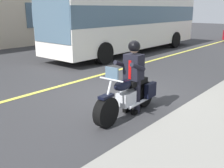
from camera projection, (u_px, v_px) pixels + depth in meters
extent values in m
plane|color=#333335|center=(115.00, 96.00, 7.53)|extent=(80.00, 80.00, 0.00)
cube|color=#E5DB4C|center=(69.00, 84.00, 8.77)|extent=(60.00, 0.16, 0.01)
cylinder|color=black|center=(106.00, 112.00, 5.52)|extent=(0.67, 0.24, 0.66)
cylinder|color=black|center=(144.00, 94.00, 6.71)|extent=(0.67, 0.24, 0.66)
cube|color=silver|center=(127.00, 98.00, 6.11)|extent=(0.57, 0.31, 0.32)
ellipsoid|color=black|center=(123.00, 85.00, 5.85)|extent=(0.57, 0.31, 0.24)
cube|color=black|center=(136.00, 82.00, 6.28)|extent=(0.71, 0.32, 0.12)
cube|color=black|center=(150.00, 90.00, 6.50)|extent=(0.41, 0.14, 0.36)
cube|color=black|center=(135.00, 87.00, 6.75)|extent=(0.41, 0.14, 0.36)
cylinder|color=silver|center=(107.00, 100.00, 5.46)|extent=(0.35, 0.07, 0.76)
cylinder|color=silver|center=(111.00, 80.00, 5.47)|extent=(0.07, 0.60, 0.04)
cube|color=black|center=(106.00, 96.00, 5.42)|extent=(0.37, 0.18, 0.06)
cylinder|color=silver|center=(140.00, 102.00, 6.29)|extent=(0.90, 0.13, 0.08)
cube|color=slate|center=(112.00, 74.00, 5.45)|extent=(0.06, 0.32, 0.28)
cylinder|color=black|center=(137.00, 96.00, 6.23)|extent=(0.14, 0.14, 0.84)
cube|color=black|center=(136.00, 111.00, 6.28)|extent=(0.27, 0.12, 0.10)
cylinder|color=black|center=(129.00, 94.00, 6.37)|extent=(0.14, 0.14, 0.84)
cube|color=black|center=(127.00, 109.00, 6.42)|extent=(0.27, 0.12, 0.10)
cube|color=black|center=(134.00, 67.00, 6.10)|extent=(0.34, 0.42, 0.60)
cube|color=red|center=(130.00, 70.00, 5.99)|extent=(0.03, 0.07, 0.44)
cylinder|color=black|center=(138.00, 67.00, 5.82)|extent=(0.56, 0.13, 0.28)
cylinder|color=black|center=(122.00, 64.00, 6.07)|extent=(0.56, 0.13, 0.28)
sphere|color=tan|center=(134.00, 49.00, 5.98)|extent=(0.22, 0.22, 0.22)
sphere|color=black|center=(134.00, 46.00, 5.97)|extent=(0.28, 0.28, 0.28)
cube|color=white|center=(130.00, 21.00, 14.75)|extent=(11.00, 2.50, 2.85)
cube|color=slate|center=(131.00, 15.00, 14.66)|extent=(11.04, 2.52, 0.90)
cube|color=slate|center=(51.00, 20.00, 10.65)|extent=(0.06, 2.40, 1.90)
cylinder|color=black|center=(104.00, 53.00, 11.72)|extent=(1.00, 0.30, 1.00)
cylinder|color=black|center=(69.00, 48.00, 13.21)|extent=(1.00, 0.30, 1.00)
cylinder|color=black|center=(175.00, 40.00, 16.71)|extent=(1.00, 0.30, 1.00)
cylinder|color=black|center=(143.00, 37.00, 18.20)|extent=(1.00, 0.30, 1.00)
cube|color=slate|center=(88.00, 14.00, 21.04)|extent=(1.10, 0.06, 1.60)
cube|color=slate|center=(34.00, 15.00, 17.31)|extent=(1.10, 0.06, 1.60)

